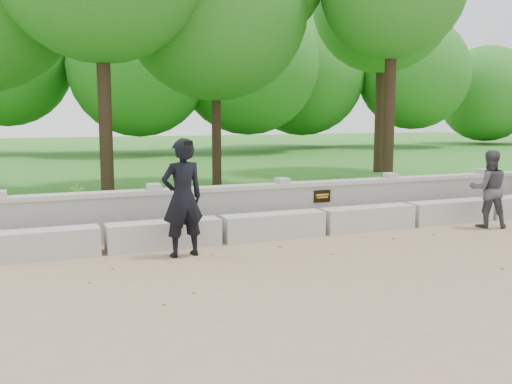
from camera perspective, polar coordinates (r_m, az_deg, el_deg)
ground at (r=9.19m, az=12.37°, el=-6.35°), size 80.00×80.00×0.00m
lawn at (r=22.02m, az=-8.74°, el=2.20°), size 40.00×22.00×0.25m
concrete_bench at (r=10.72m, az=6.64°, el=-2.98°), size 11.90×0.45×0.45m
parapet_wall at (r=11.29m, az=4.94°, el=-1.19°), size 12.50×0.35×0.90m
man_main at (r=8.93m, az=-7.36°, el=-0.58°), size 0.73×0.65×1.86m
visitor_left at (r=12.10m, az=22.25°, el=0.29°), size 0.92×0.85×1.53m
shrub_a at (r=11.91m, az=-17.36°, el=-0.63°), size 0.37×0.30×0.60m
shrub_b at (r=13.27m, az=13.88°, el=0.16°), size 0.37×0.37×0.52m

